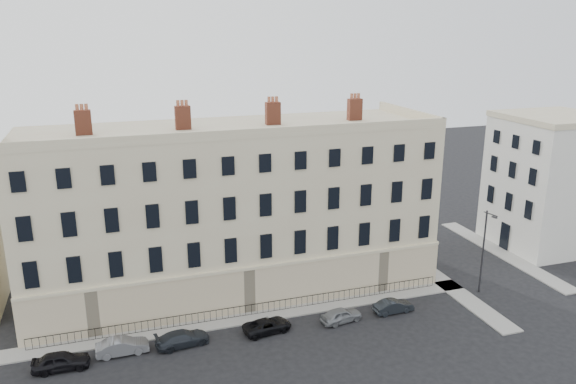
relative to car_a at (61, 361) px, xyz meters
name	(u,v)px	position (x,y,z in m)	size (l,w,h in m)	color
ground	(343,336)	(20.80, -2.15, -0.67)	(160.00, 160.00, 0.00)	black
terrace	(232,208)	(14.83, 9.82, 6.83)	(36.22, 12.22, 17.00)	beige
adjacent_building	(549,184)	(49.80, 8.85, 6.33)	(10.00, 10.00, 14.00)	silver
pavement_terrace	(205,325)	(10.80, 2.85, -0.61)	(48.00, 2.00, 0.12)	gray
pavement_east_return	(431,273)	(33.80, 5.85, -0.61)	(2.00, 24.00, 0.12)	gray
pavement_adjacent	(502,253)	(43.80, 7.85, -0.61)	(2.00, 20.00, 0.12)	gray
railings	(251,310)	(14.80, 3.25, -0.12)	(35.00, 0.04, 0.96)	black
car_a	(61,361)	(0.00, 0.00, 0.00)	(1.58, 3.93, 1.34)	black
car_b	(122,346)	(4.22, 0.68, -0.04)	(1.34, 3.83, 1.26)	slate
car_c	(182,338)	(8.63, 0.45, -0.07)	(1.67, 4.11, 1.19)	#22262D
car_d	(267,326)	(15.34, 0.33, -0.12)	(1.81, 3.94, 1.09)	black
car_e	(341,315)	(21.58, -0.04, -0.07)	(1.43, 3.55, 1.21)	gray
car_f	(393,306)	(26.43, 0.03, -0.10)	(1.21, 3.48, 1.15)	black
streetlamp	(484,248)	(35.78, 0.90, 3.69)	(0.48, 1.69, 7.87)	#2C2B30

